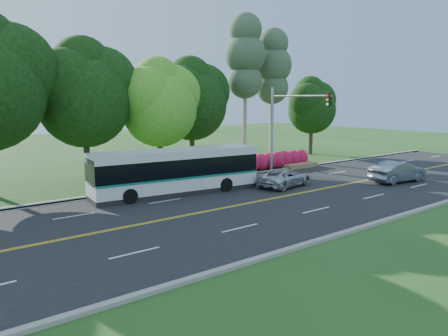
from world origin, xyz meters
TOP-DOWN VIEW (x-y plane):
  - ground at (0.00, 0.00)m, footprint 120.00×120.00m
  - road at (0.00, 0.00)m, footprint 60.00×14.00m
  - curb_north at (0.00, 7.15)m, footprint 60.00×0.30m
  - curb_south at (0.00, -7.15)m, footprint 60.00×0.30m
  - grass_verge at (0.00, 9.00)m, footprint 60.00×4.00m
  - lane_markings at (-0.09, 0.00)m, footprint 57.60×13.82m
  - tree_row at (-5.15, 12.13)m, footprint 44.70×9.10m
  - bougainvillea_hedge at (7.18, 8.15)m, footprint 9.50×2.25m
  - traffic_signal at (6.49, 5.40)m, footprint 0.42×6.10m
  - transit_bus at (-4.39, 4.83)m, footprint 11.17×3.60m
  - sedan at (10.57, -1.81)m, footprint 4.82×2.20m
  - suv at (2.82, 2.18)m, footprint 4.76×2.82m

SIDE VIEW (x-z plane):
  - ground at x=0.00m, z-range 0.00..0.00m
  - road at x=0.00m, z-range 0.00..0.02m
  - lane_markings at x=-0.09m, z-range 0.02..0.02m
  - grass_verge at x=0.00m, z-range 0.00..0.10m
  - curb_north at x=0.00m, z-range 0.00..0.15m
  - curb_south at x=0.00m, z-range 0.00..0.15m
  - suv at x=2.82m, z-range 0.02..1.26m
  - bougainvillea_hedge at x=7.18m, z-range -0.03..1.47m
  - sedan at x=10.57m, z-range 0.02..1.55m
  - transit_bus at x=-4.39m, z-range 0.01..2.88m
  - traffic_signal at x=6.49m, z-range 1.17..8.17m
  - tree_row at x=-5.15m, z-range -0.19..13.65m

